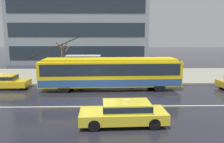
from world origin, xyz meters
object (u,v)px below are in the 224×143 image
at_px(taxi_oncoming_near, 124,112).
at_px(street_tree_bare, 63,59).
at_px(trolleybus, 110,72).
at_px(pedestrian_approaching_curb, 133,65).
at_px(pedestrian_at_shelter, 81,66).
at_px(taxi_queued_behind_bus, 4,81).
at_px(bus_shelter, 84,61).

bearing_deg(taxi_oncoming_near, street_tree_bare, 114.99).
distance_m(trolleybus, pedestrian_approaching_curb, 4.68).
height_order(pedestrian_at_shelter, street_tree_bare, street_tree_bare).
relative_size(pedestrian_at_shelter, street_tree_bare, 0.50).
distance_m(trolleybus, street_tree_bare, 7.01).
bearing_deg(taxi_queued_behind_bus, bus_shelter, 27.63).
xyz_separation_m(trolleybus, street_tree_bare, (-5.21, 4.63, 0.71)).
bearing_deg(bus_shelter, pedestrian_at_shelter, -99.49).
bearing_deg(pedestrian_approaching_curb, bus_shelter, 179.41).
relative_size(taxi_oncoming_near, street_tree_bare, 1.18).
distance_m(trolleybus, pedestrian_at_shelter, 4.14).
xyz_separation_m(taxi_oncoming_near, pedestrian_approaching_curb, (1.93, 11.79, 0.99)).
xyz_separation_m(bus_shelter, pedestrian_at_shelter, (-0.20, -1.17, -0.30)).
bearing_deg(pedestrian_at_shelter, pedestrian_approaching_curb, 11.31).
height_order(trolleybus, pedestrian_at_shelter, trolleybus).
bearing_deg(pedestrian_at_shelter, bus_shelter, 80.51).
height_order(taxi_queued_behind_bus, street_tree_bare, street_tree_bare).
bearing_deg(street_tree_bare, trolleybus, -41.62).
bearing_deg(taxi_oncoming_near, bus_shelter, 106.19).
relative_size(trolleybus, street_tree_bare, 3.34).
bearing_deg(taxi_oncoming_near, taxi_queued_behind_bus, 141.60).
xyz_separation_m(bus_shelter, pedestrian_approaching_curb, (5.37, -0.06, -0.38)).
height_order(trolleybus, street_tree_bare, trolleybus).
bearing_deg(pedestrian_approaching_curb, taxi_queued_behind_bus, -163.80).
bearing_deg(street_tree_bare, taxi_queued_behind_bus, -136.74).
xyz_separation_m(pedestrian_at_shelter, pedestrian_approaching_curb, (5.56, 1.11, -0.09)).
relative_size(trolleybus, pedestrian_at_shelter, 6.72).
relative_size(trolleybus, taxi_oncoming_near, 2.84).
bearing_deg(pedestrian_at_shelter, taxi_queued_behind_bus, -159.94).
height_order(taxi_oncoming_near, pedestrian_approaching_curb, pedestrian_approaching_curb).
bearing_deg(pedestrian_at_shelter, taxi_oncoming_near, -71.20).
relative_size(taxi_oncoming_near, pedestrian_approaching_curb, 2.42).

